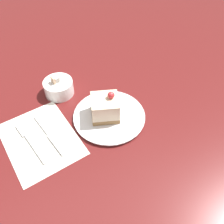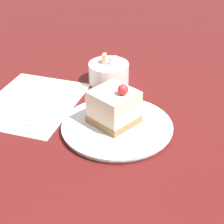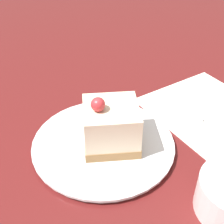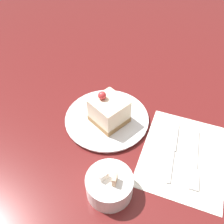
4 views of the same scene
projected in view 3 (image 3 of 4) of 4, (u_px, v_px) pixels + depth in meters
ground_plane at (100, 151)px, 0.49m from camera, size 4.00×4.00×0.00m
plate at (103, 144)px, 0.49m from camera, size 0.22×0.22×0.01m
cake_slice at (111, 125)px, 0.47m from camera, size 0.10×0.10×0.09m
napkin at (216, 115)px, 0.56m from camera, size 0.24×0.28×0.00m
knife at (198, 114)px, 0.56m from camera, size 0.06×0.17×0.00m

